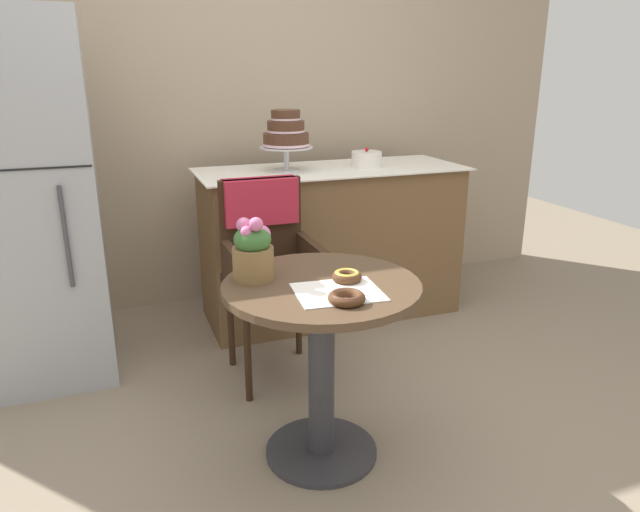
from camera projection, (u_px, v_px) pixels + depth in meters
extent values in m
plane|color=gray|center=(321.00, 452.00, 2.31)|extent=(8.00, 8.00, 0.00)
cube|color=tan|center=(215.00, 86.00, 3.55)|extent=(4.80, 0.10, 2.70)
cylinder|color=#4C3826|center=(321.00, 287.00, 2.10)|extent=(0.72, 0.72, 0.03)
cylinder|color=#333338|center=(321.00, 375.00, 2.21)|extent=(0.10, 0.10, 0.69)
cylinder|color=#333338|center=(321.00, 450.00, 2.31)|extent=(0.44, 0.44, 0.02)
cube|color=#332114|center=(274.00, 286.00, 2.76)|extent=(0.42, 0.42, 0.04)
cube|color=#332114|center=(262.00, 225.00, 2.85)|extent=(0.40, 0.04, 0.46)
cube|color=#332114|center=(233.00, 268.00, 2.66)|extent=(0.04, 0.38, 0.18)
cube|color=#332114|center=(312.00, 259.00, 2.78)|extent=(0.04, 0.38, 0.18)
cube|color=#B22338|center=(261.00, 201.00, 2.81)|extent=(0.36, 0.11, 0.22)
cylinder|color=#332114|center=(248.00, 356.00, 2.61)|extent=(0.03, 0.03, 0.45)
cylinder|color=#332114|center=(323.00, 343.00, 2.73)|extent=(0.03, 0.03, 0.45)
cylinder|color=#332114|center=(231.00, 324.00, 2.93)|extent=(0.03, 0.03, 0.45)
cylinder|color=#332114|center=(299.00, 314.00, 3.05)|extent=(0.03, 0.03, 0.45)
cube|color=white|center=(338.00, 292.00, 2.00)|extent=(0.31, 0.27, 0.00)
torus|color=#4C2D19|center=(347.00, 277.00, 2.10)|extent=(0.11, 0.11, 0.04)
torus|color=gold|center=(347.00, 274.00, 2.09)|extent=(0.09, 0.09, 0.02)
torus|color=#4C2D19|center=(347.00, 298.00, 1.91)|extent=(0.13, 0.13, 0.03)
torus|color=#512D1E|center=(347.00, 295.00, 1.91)|extent=(0.11, 0.11, 0.02)
cylinder|color=brown|center=(253.00, 263.00, 2.11)|extent=(0.15, 0.15, 0.12)
ellipsoid|color=#38662D|center=(252.00, 239.00, 2.09)|extent=(0.14, 0.14, 0.10)
sphere|color=#CC6699|center=(262.00, 234.00, 2.10)|extent=(0.07, 0.07, 0.07)
sphere|color=#CC6699|center=(251.00, 228.00, 2.13)|extent=(0.07, 0.07, 0.07)
sphere|color=#CC6699|center=(244.00, 225.00, 2.08)|extent=(0.05, 0.05, 0.05)
sphere|color=#CC6699|center=(247.00, 232.00, 2.05)|extent=(0.04, 0.04, 0.04)
sphere|color=#CC6699|center=(256.00, 224.00, 2.04)|extent=(0.05, 0.05, 0.05)
cube|color=brown|center=(331.00, 243.00, 3.52)|extent=(1.50, 0.56, 0.90)
cube|color=white|center=(332.00, 169.00, 3.38)|extent=(1.56, 0.62, 0.01)
cylinder|color=silver|center=(287.00, 170.00, 3.29)|extent=(0.16, 0.16, 0.01)
cylinder|color=silver|center=(286.00, 159.00, 3.27)|extent=(0.03, 0.03, 0.12)
cylinder|color=silver|center=(286.00, 147.00, 3.25)|extent=(0.30, 0.30, 0.01)
cylinder|color=#4C2D1E|center=(286.00, 140.00, 3.23)|extent=(0.26, 0.25, 0.08)
cylinder|color=silver|center=(286.00, 144.00, 3.24)|extent=(0.26, 0.26, 0.01)
cylinder|color=#4C2D1E|center=(286.00, 127.00, 3.21)|extent=(0.21, 0.21, 0.07)
cylinder|color=silver|center=(286.00, 131.00, 3.22)|extent=(0.21, 0.21, 0.01)
cylinder|color=#4C2D1E|center=(286.00, 115.00, 3.19)|extent=(0.16, 0.16, 0.06)
cylinder|color=silver|center=(286.00, 119.00, 3.20)|extent=(0.16, 0.16, 0.01)
cylinder|color=white|center=(367.00, 159.00, 3.42)|extent=(0.18, 0.18, 0.09)
sphere|color=red|center=(367.00, 149.00, 3.41)|extent=(0.02, 0.02, 0.02)
cube|color=#9EA0A5|center=(25.00, 206.00, 2.69)|extent=(0.64, 0.60, 1.70)
cube|color=black|center=(9.00, 170.00, 2.35)|extent=(0.63, 0.01, 0.01)
cylinder|color=#3F3F44|center=(66.00, 237.00, 2.49)|extent=(0.02, 0.02, 0.45)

